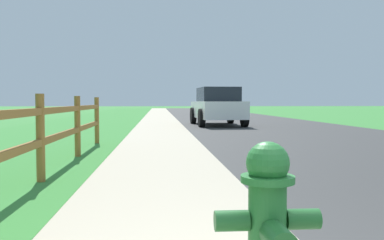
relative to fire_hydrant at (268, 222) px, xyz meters
The scene contains 7 objects.
ground_plane 24.39m from the fire_hydrant, 88.82° to the left, with size 120.00×120.00×0.00m, color #398638.
road_asphalt 26.69m from the fire_hydrant, 81.38° to the left, with size 7.00×66.00×0.01m, color #383838.
curb_concrete 26.50m from the fire_hydrant, 95.41° to the left, with size 6.00×66.00×0.01m, color #BAAD94.
grass_verge 26.69m from the fire_hydrant, 98.62° to the left, with size 5.00×66.00×0.00m, color #398638.
fire_hydrant is the anchor object (origin of this frame).
rail_fence 4.00m from the fire_hydrant, 121.04° to the left, with size 0.11×9.92×1.14m.
parked_suv_white 15.97m from the fire_hydrant, 82.83° to the left, with size 2.13×4.35×1.63m.
Camera 1 is at (-1.05, -1.42, 1.04)m, focal length 39.01 mm.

